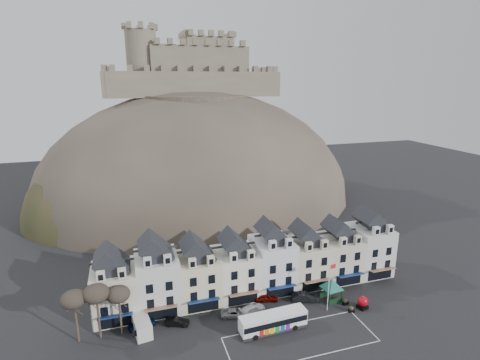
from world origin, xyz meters
name	(u,v)px	position (x,y,z in m)	size (l,w,h in m)	color
ground	(291,348)	(0.00, 0.00, 0.00)	(300.00, 300.00, 0.00)	black
coach_bay_markings	(300,339)	(2.00, 1.25, 0.00)	(22.00, 7.50, 0.01)	silver
townhouse_terrace	(255,263)	(0.15, 15.97, 5.30)	(54.40, 9.35, 11.80)	silver
castle_hill	(202,201)	(1.25, 68.95, 0.11)	(100.00, 76.00, 68.00)	#3E3730
castle	(191,68)	(0.51, 75.93, 40.19)	(50.20, 22.20, 22.00)	#685E4F
tree_left_far	(74,300)	(-29.00, 10.50, 6.90)	(3.61, 3.61, 8.24)	#3E3027
tree_left_mid	(96,294)	(-26.00, 10.50, 7.24)	(3.78, 3.78, 8.64)	#3E3027
tree_left_near	(118,295)	(-23.00, 10.50, 6.55)	(3.43, 3.43, 7.84)	#3E3027
bus	(273,321)	(-1.05, 4.40, 1.64)	(10.59, 2.92, 2.96)	#262628
bus_shelter	(332,284)	(11.60, 8.95, 3.06)	(6.17, 6.17, 3.94)	black
red_buoy	(363,302)	(15.34, 5.24, 1.11)	(1.77, 1.77, 2.16)	black
flagpole	(329,284)	(9.57, 6.51, 4.84)	(1.22, 0.27, 8.48)	silver
white_van	(142,325)	(-20.09, 9.94, 1.19)	(2.98, 5.46, 2.37)	silver
planter_west	(346,302)	(13.26, 7.00, 0.49)	(1.10, 0.72, 1.02)	black
planter_east	(351,309)	(13.00, 4.89, 0.49)	(1.10, 0.71, 1.01)	black
car_navy	(142,324)	(-20.00, 10.96, 0.70)	(1.66, 4.12, 1.40)	#0B173A
car_black	(177,322)	(-14.80, 9.91, 0.62)	(1.30, 3.74, 1.23)	black
car_silver	(235,313)	(-5.60, 9.50, 0.63)	(2.08, 4.43, 1.25)	#919498
car_white	(252,309)	(-2.59, 9.50, 0.68)	(1.91, 4.70, 1.36)	white
car_maroon	(266,297)	(0.80, 12.00, 0.70)	(1.65, 4.11, 1.40)	#560C04
car_charcoal	(305,297)	(7.15, 9.99, 0.76)	(1.61, 4.62, 1.52)	black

